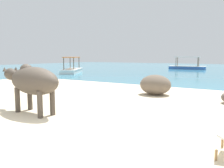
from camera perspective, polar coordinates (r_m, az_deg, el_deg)
The scene contains 6 objects.
sand_beach at distance 4.50m, azimuth -17.42°, elevation -10.90°, with size 18.00×14.00×0.04m, color beige.
water_surface at distance 25.02m, azimuth 24.41°, elevation 3.14°, with size 60.00×36.00×0.03m, color teal.
cow at distance 5.66m, azimuth -19.03°, elevation 0.70°, with size 2.05×0.75×1.15m.
shore_rock_large at distance 8.14m, azimuth 10.61°, elevation -0.18°, with size 1.08×0.91×0.69m, color #6B5B4C.
boat_blue at distance 25.44m, azimuth 18.01°, elevation 4.12°, with size 3.75×1.45×1.29m.
boat_white at distance 19.17m, azimuth -9.84°, elevation 3.56°, with size 2.80×3.77×1.29m.
Camera 1 is at (3.29, -2.76, 1.37)m, focal length 37.15 mm.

